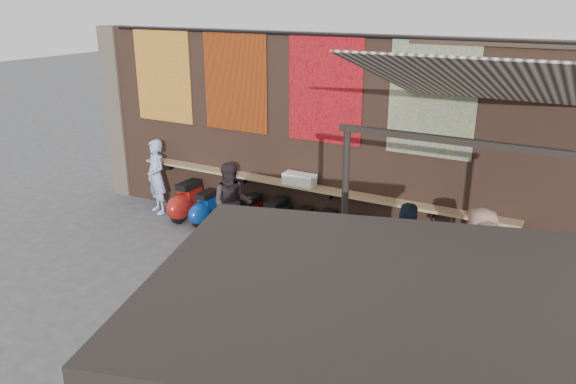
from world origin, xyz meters
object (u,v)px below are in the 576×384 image
(shelf_box, at_px, (299,179))
(scooter_stool_4, at_px, (274,221))
(diner_left, at_px, (157,177))
(shopper_navy, at_px, (406,263))
(scooter_stool_2, at_px, (228,212))
(diner_right, at_px, (232,204))
(scooter_stool_3, at_px, (249,216))
(shopper_grey, at_px, (504,332))
(scooter_stool_0, at_px, (187,201))
(scooter_stool_5, at_px, (301,228))
(scooter_stool_1, at_px, (205,209))
(shopper_tan, at_px, (478,264))
(scooter_stool_7, at_px, (351,239))
(scooter_stool_6, at_px, (324,233))

(shelf_box, bearing_deg, scooter_stool_4, -140.15)
(diner_left, relative_size, shopper_navy, 0.90)
(scooter_stool_2, distance_m, shopper_navy, 4.67)
(scooter_stool_2, xyz_separation_m, diner_right, (0.51, -0.57, 0.47))
(scooter_stool_4, xyz_separation_m, shopper_navy, (3.19, -1.60, 0.53))
(scooter_stool_3, xyz_separation_m, diner_left, (-2.44, 0.02, 0.45))
(diner_left, bearing_deg, shopper_grey, 4.84)
(diner_right, bearing_deg, scooter_stool_0, 131.55)
(scooter_stool_4, distance_m, scooter_stool_5, 0.58)
(scooter_stool_5, xyz_separation_m, diner_left, (-3.63, -0.01, 0.48))
(scooter_stool_1, bearing_deg, shopper_tan, -9.68)
(scooter_stool_2, xyz_separation_m, shopper_grey, (5.88, -2.62, 0.49))
(shopper_navy, bearing_deg, scooter_stool_0, -24.80)
(scooter_stool_4, distance_m, diner_left, 3.09)
(shelf_box, height_order, scooter_stool_4, shelf_box)
(shopper_navy, bearing_deg, scooter_stool_3, -31.16)
(scooter_stool_3, xyz_separation_m, scooter_stool_4, (0.62, 0.00, 0.01))
(scooter_stool_2, distance_m, diner_left, 1.97)
(scooter_stool_4, distance_m, scooter_stool_7, 1.67)
(scooter_stool_4, relative_size, diner_right, 0.52)
(diner_left, xyz_separation_m, shopper_tan, (7.15, -1.04, 0.05))
(scooter_stool_6, relative_size, diner_right, 0.49)
(shopper_navy, height_order, shopper_grey, shopper_navy)
(scooter_stool_7, relative_size, diner_right, 0.47)
(scooter_stool_6, xyz_separation_m, shopper_tan, (2.99, -1.00, 0.50))
(scooter_stool_7, distance_m, shopper_navy, 2.27)
(scooter_stool_2, relative_size, diner_right, 0.45)
(scooter_stool_3, height_order, scooter_stool_7, scooter_stool_3)
(shopper_grey, bearing_deg, scooter_stool_4, -5.24)
(shopper_navy, bearing_deg, shelf_box, -42.77)
(scooter_stool_0, xyz_separation_m, scooter_stool_2, (1.07, 0.04, -0.07))
(scooter_stool_1, bearing_deg, shopper_navy, -17.81)
(shopper_tan, bearing_deg, shelf_box, 131.04)
(shelf_box, distance_m, diner_right, 1.40)
(scooter_stool_5, distance_m, shopper_tan, 3.71)
(scooter_stool_2, bearing_deg, diner_left, -179.74)
(scooter_stool_3, relative_size, diner_right, 0.50)
(scooter_stool_7, height_order, diner_left, diner_left)
(shelf_box, height_order, diner_right, diner_right)
(shelf_box, relative_size, scooter_stool_0, 0.74)
(scooter_stool_2, distance_m, scooter_stool_7, 2.81)
(diner_right, bearing_deg, scooter_stool_4, 10.68)
(scooter_stool_4, distance_m, shopper_grey, 5.42)
(shopper_navy, bearing_deg, diner_right, -23.87)
(scooter_stool_0, relative_size, diner_left, 0.52)
(scooter_stool_1, bearing_deg, scooter_stool_3, 1.25)
(scooter_stool_1, height_order, diner_left, diner_left)
(scooter_stool_5, xyz_separation_m, diner_right, (-1.21, -0.57, 0.46))
(scooter_stool_3, bearing_deg, scooter_stool_0, -179.74)
(shopper_navy, bearing_deg, scooter_stool_5, -40.34)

